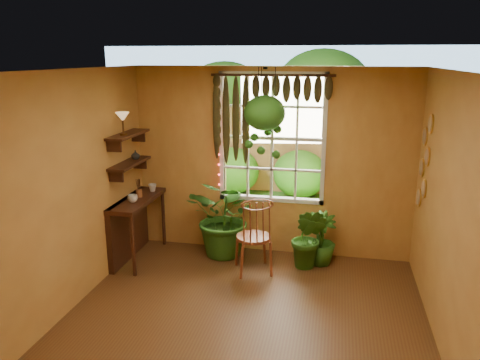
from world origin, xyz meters
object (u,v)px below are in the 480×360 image
Objects in this scene: potted_plant_left at (227,218)px; hanging_basket at (265,119)px; potted_plant_mid at (308,238)px; counter_ledge at (131,221)px; windsor_chair at (254,247)px.

potted_plant_left is 0.96× the size of hanging_basket.
potted_plant_left reaches higher than potted_plant_mid.
counter_ledge is 0.98× the size of hanging_basket.
potted_plant_mid is at bearing -8.75° from potted_plant_left.
potted_plant_left reaches higher than counter_ledge.
hanging_basket is at bearing 62.92° from windsor_chair.
windsor_chair is at bearing -95.34° from hanging_basket.
hanging_basket reaches higher than potted_plant_mid.
counter_ledge is at bearing -168.96° from hanging_basket.
hanging_basket reaches higher than windsor_chair.
potted_plant_mid is at bearing -0.73° from windsor_chair.
potted_plant_mid is (2.50, 0.16, -0.11)m from counter_ledge.
windsor_chair reaches higher than counter_ledge.
hanging_basket is (-0.66, 0.20, 1.57)m from potted_plant_mid.
hanging_basket is at bearing 2.36° from potted_plant_left.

